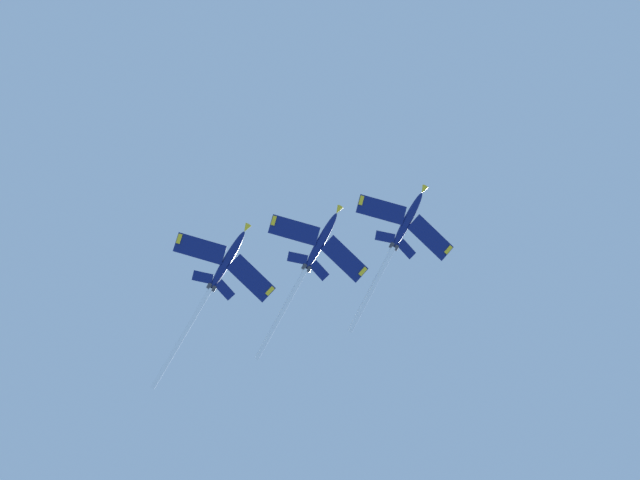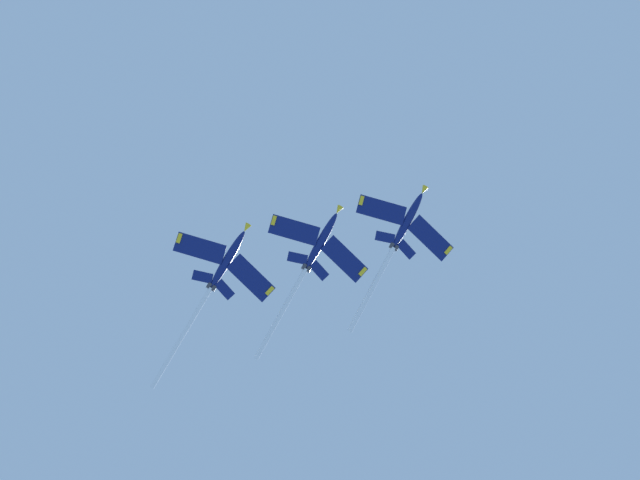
{
  "view_description": "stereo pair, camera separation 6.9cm",
  "coord_description": "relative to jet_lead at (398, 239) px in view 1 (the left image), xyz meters",
  "views": [
    {
      "loc": [
        -1.61,
        11.56,
        1.96
      ],
      "look_at": [
        5.03,
        28.9,
        161.8
      ],
      "focal_mm": 49.36,
      "sensor_mm": 36.0,
      "label": 1
    },
    {
      "loc": [
        -1.68,
        11.58,
        1.96
      ],
      "look_at": [
        5.03,
        28.9,
        161.8
      ],
      "focal_mm": 49.36,
      "sensor_mm": 36.0,
      "label": 2
    }
  ],
  "objects": [
    {
      "name": "jet_lead",
      "position": [
        0.0,
        0.0,
        0.0
      ],
      "size": [
        19.95,
        29.67,
        11.14
      ],
      "color": "navy"
    },
    {
      "name": "jet_second",
      "position": [
        -13.78,
        8.6,
        -3.61
      ],
      "size": [
        19.93,
        30.34,
        11.73
      ],
      "color": "navy"
    },
    {
      "name": "jet_third",
      "position": [
        -28.48,
        17.62,
        -6.4
      ],
      "size": [
        19.9,
        31.97,
        11.67
      ],
      "color": "navy"
    }
  ]
}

